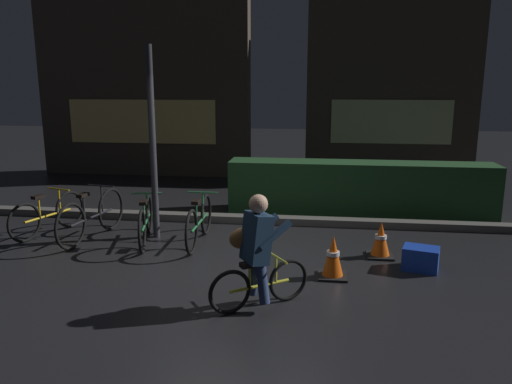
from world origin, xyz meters
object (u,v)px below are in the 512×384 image
(traffic_cone_near, at_px, (333,257))
(cyclist, at_px, (257,251))
(parked_bike_center_left, at_px, (146,222))
(blue_crate, at_px, (421,258))
(parked_bike_left_mid, at_px, (92,216))
(street_post, at_px, (153,144))
(parked_bike_leftmost, at_px, (48,215))
(parked_bike_center_right, at_px, (199,222))
(traffic_cone_far, at_px, (381,240))

(traffic_cone_near, bearing_deg, cyclist, -131.32)
(parked_bike_center_left, relative_size, blue_crate, 3.47)
(parked_bike_left_mid, distance_m, traffic_cone_near, 3.80)
(street_post, distance_m, parked_bike_leftmost, 2.09)
(parked_bike_center_right, relative_size, blue_crate, 3.65)
(street_post, xyz_separation_m, blue_crate, (3.83, -0.90, -1.31))
(street_post, bearing_deg, parked_bike_leftmost, -177.54)
(blue_crate, bearing_deg, parked_bike_center_right, 167.61)
(parked_bike_left_mid, distance_m, traffic_cone_far, 4.32)
(parked_bike_left_mid, xyz_separation_m, blue_crate, (4.77, -0.68, -0.21))
(parked_bike_leftmost, relative_size, parked_bike_left_mid, 0.85)
(parked_bike_left_mid, bearing_deg, traffic_cone_far, -84.07)
(traffic_cone_near, bearing_deg, parked_bike_center_left, 159.87)
(cyclist, bearing_deg, traffic_cone_near, 13.99)
(cyclist, bearing_deg, blue_crate, -0.25)
(parked_bike_center_left, bearing_deg, parked_bike_leftmost, 69.45)
(parked_bike_leftmost, xyz_separation_m, traffic_cone_near, (4.45, -1.23, -0.06))
(parked_bike_center_left, bearing_deg, traffic_cone_near, -123.51)
(parked_bike_center_left, distance_m, traffic_cone_far, 3.44)
(street_post, relative_size, blue_crate, 6.62)
(parked_bike_leftmost, xyz_separation_m, cyclist, (3.62, -2.17, 0.31))
(parked_bike_left_mid, xyz_separation_m, cyclist, (2.81, -2.03, 0.27))
(street_post, distance_m, blue_crate, 4.14)
(parked_bike_center_right, bearing_deg, blue_crate, -103.26)
(parked_bike_left_mid, distance_m, cyclist, 3.48)
(parked_bike_center_left, distance_m, traffic_cone_near, 2.94)
(parked_bike_center_left, height_order, cyclist, cyclist)
(parked_bike_leftmost, xyz_separation_m, parked_bike_center_right, (2.49, -0.15, 0.02))
(parked_bike_center_right, distance_m, traffic_cone_near, 2.23)
(traffic_cone_far, relative_size, cyclist, 0.40)
(street_post, height_order, parked_bike_leftmost, street_post)
(parked_bike_leftmost, bearing_deg, parked_bike_center_left, -79.49)
(blue_crate, bearing_deg, cyclist, -145.55)
(street_post, relative_size, parked_bike_center_right, 1.81)
(traffic_cone_far, xyz_separation_m, blue_crate, (0.46, -0.43, -0.09))
(parked_bike_left_mid, relative_size, traffic_cone_near, 3.17)
(parked_bike_left_mid, xyz_separation_m, traffic_cone_far, (4.31, -0.25, -0.12))
(parked_bike_leftmost, bearing_deg, traffic_cone_near, -87.71)
(parked_bike_leftmost, xyz_separation_m, parked_bike_left_mid, (0.80, -0.14, 0.04))
(parked_bike_center_right, xyz_separation_m, traffic_cone_near, (1.95, -1.08, -0.08))
(blue_crate, bearing_deg, parked_bike_left_mid, 171.88)
(blue_crate, relative_size, cyclist, 0.35)
(street_post, bearing_deg, parked_bike_center_left, -102.45)
(traffic_cone_near, xyz_separation_m, blue_crate, (1.13, 0.40, -0.11))
(parked_bike_center_left, relative_size, cyclist, 1.22)
(traffic_cone_far, distance_m, blue_crate, 0.64)
(parked_bike_center_right, bearing_deg, street_post, 72.50)
(traffic_cone_far, bearing_deg, parked_bike_center_left, 176.99)
(parked_bike_leftmost, height_order, cyclist, cyclist)
(parked_bike_center_right, distance_m, cyclist, 2.33)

